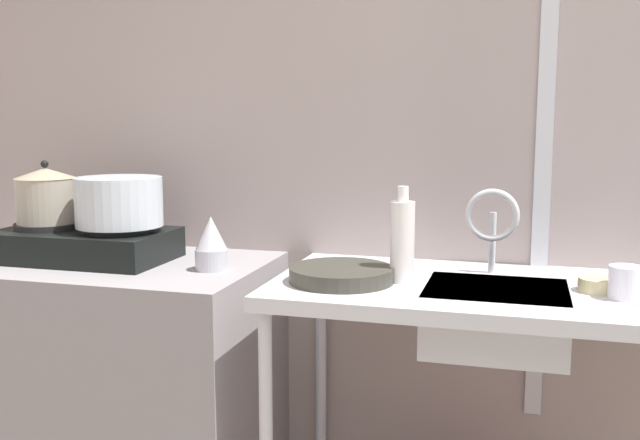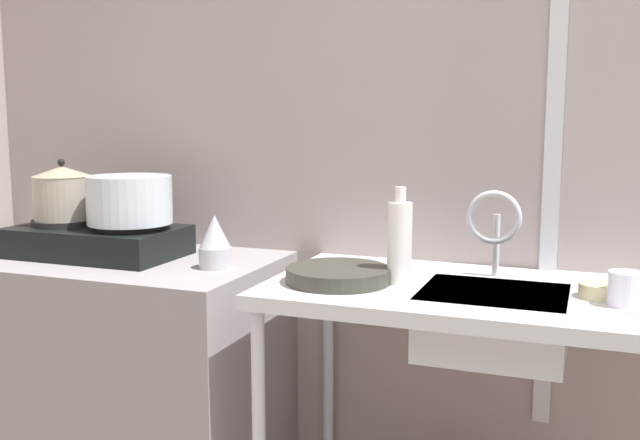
% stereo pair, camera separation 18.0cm
% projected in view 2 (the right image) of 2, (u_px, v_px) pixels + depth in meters
% --- Properties ---
extents(wall_back, '(5.19, 0.10, 2.60)m').
position_uv_depth(wall_back, '(617.00, 121.00, 2.06)').
color(wall_back, '#A79793').
rests_on(wall_back, ground).
extents(wall_metal_strip, '(0.05, 0.01, 2.08)m').
position_uv_depth(wall_metal_strip, '(557.00, 75.00, 2.04)').
color(wall_metal_strip, silver).
extents(counter_concrete, '(1.15, 0.61, 0.86)m').
position_uv_depth(counter_concrete, '(105.00, 382.00, 2.40)').
color(counter_concrete, gray).
rests_on(counter_concrete, ground).
extents(counter_sink, '(1.44, 0.61, 0.86)m').
position_uv_depth(counter_sink, '(539.00, 318.00, 1.86)').
color(counter_sink, silver).
rests_on(counter_sink, ground).
extents(stove, '(0.54, 0.32, 0.11)m').
position_uv_depth(stove, '(97.00, 240.00, 2.33)').
color(stove, black).
rests_on(stove, counter_concrete).
extents(pot_on_left_burner, '(0.19, 0.19, 0.20)m').
position_uv_depth(pot_on_left_burner, '(63.00, 193.00, 2.36)').
color(pot_on_left_burner, '#A59B8A').
rests_on(pot_on_left_burner, stove).
extents(pot_on_right_burner, '(0.27, 0.27, 0.15)m').
position_uv_depth(pot_on_right_burner, '(130.00, 200.00, 2.27)').
color(pot_on_right_burner, silver).
rests_on(pot_on_right_burner, stove).
extents(percolator, '(0.10, 0.10, 0.16)m').
position_uv_depth(percolator, '(215.00, 242.00, 2.14)').
color(percolator, '#B7B7C3').
rests_on(percolator, counter_concrete).
extents(sink_basin, '(0.37, 0.32, 0.17)m').
position_uv_depth(sink_basin, '(493.00, 322.00, 1.88)').
color(sink_basin, silver).
rests_on(sink_basin, counter_sink).
extents(faucet, '(0.15, 0.08, 0.25)m').
position_uv_depth(faucet, '(494.00, 222.00, 1.97)').
color(faucet, silver).
rests_on(faucet, counter_sink).
extents(frying_pan, '(0.29, 0.29, 0.04)m').
position_uv_depth(frying_pan, '(338.00, 275.00, 1.96)').
color(frying_pan, '#38372E').
rests_on(frying_pan, counter_sink).
extents(cup_by_rack, '(0.08, 0.08, 0.08)m').
position_uv_depth(cup_by_rack, '(626.00, 289.00, 1.72)').
color(cup_by_rack, white).
rests_on(cup_by_rack, counter_sink).
extents(small_bowl_on_drainboard, '(0.11, 0.11, 0.04)m').
position_uv_depth(small_bowl_on_drainboard, '(601.00, 291.00, 1.80)').
color(small_bowl_on_drainboard, beige).
rests_on(small_bowl_on_drainboard, counter_sink).
extents(bottle_by_sink, '(0.07, 0.07, 0.26)m').
position_uv_depth(bottle_by_sink, '(400.00, 242.00, 1.94)').
color(bottle_by_sink, white).
rests_on(bottle_by_sink, counter_sink).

